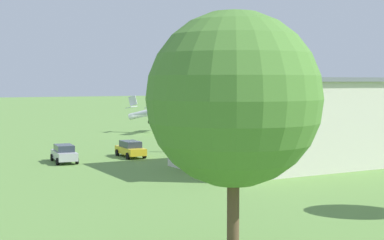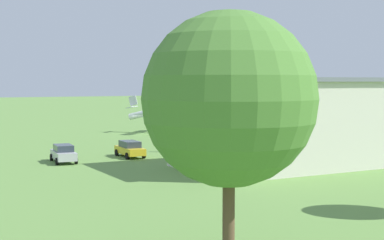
% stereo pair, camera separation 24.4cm
% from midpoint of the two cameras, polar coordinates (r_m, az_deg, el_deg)
% --- Properties ---
extents(ground_plane, '(400.00, 400.00, 0.00)m').
position_cam_midpoint_polar(ground_plane, '(82.81, -5.31, -1.29)').
color(ground_plane, '#608C42').
extents(hangar, '(27.46, 11.11, 7.64)m').
position_cam_midpoint_polar(hangar, '(53.59, 13.08, -0.03)').
color(hangar, beige).
rests_on(hangar, ground_plane).
extents(biplane, '(7.65, 7.64, 3.99)m').
position_cam_midpoint_polar(biplane, '(83.10, -3.77, 0.84)').
color(biplane, silver).
extents(car_blue, '(2.19, 4.08, 1.60)m').
position_cam_midpoint_polar(car_blue, '(70.96, 14.35, -1.57)').
color(car_blue, '#23389E').
rests_on(car_blue, ground_plane).
extents(car_yellow, '(1.96, 4.50, 1.57)m').
position_cam_midpoint_polar(car_yellow, '(56.73, -5.96, -2.80)').
color(car_yellow, gold).
rests_on(car_yellow, ground_plane).
extents(car_silver, '(2.20, 4.50, 1.61)m').
position_cam_midpoint_polar(car_silver, '(53.97, -12.32, -3.19)').
color(car_silver, '#B7B7BC').
rests_on(car_silver, ground_plane).
extents(person_at_fence_line, '(0.50, 0.50, 1.68)m').
position_cam_midpoint_polar(person_at_fence_line, '(68.44, 10.66, -1.70)').
color(person_at_fence_line, navy).
rests_on(person_at_fence_line, ground_plane).
extents(person_beside_truck, '(0.48, 0.48, 1.76)m').
position_cam_midpoint_polar(person_beside_truck, '(60.62, -2.59, -2.30)').
color(person_beside_truck, '#72338C').
rests_on(person_beside_truck, ground_plane).
extents(person_near_hangar_door, '(0.42, 0.42, 1.78)m').
position_cam_midpoint_polar(person_near_hangar_door, '(73.80, 12.30, -1.28)').
color(person_near_hangar_door, beige).
rests_on(person_near_hangar_door, ground_plane).
extents(person_by_parked_cars, '(0.49, 0.49, 1.72)m').
position_cam_midpoint_polar(person_by_parked_cars, '(66.30, 0.00, -1.79)').
color(person_by_parked_cars, '#B23333').
rests_on(person_by_parked_cars, ground_plane).
extents(person_watching_takeoff, '(0.54, 0.54, 1.56)m').
position_cam_midpoint_polar(person_watching_takeoff, '(66.94, 3.54, -1.82)').
color(person_watching_takeoff, '#3F3F47').
rests_on(person_watching_takeoff, ground_plane).
extents(tree_near_perimeter_road, '(6.67, 6.67, 9.99)m').
position_cam_midpoint_polar(tree_near_perimeter_road, '(21.96, 3.96, 2.04)').
color(tree_near_perimeter_road, brown).
rests_on(tree_near_perimeter_road, ground_plane).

